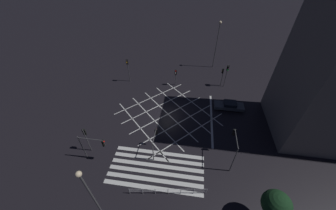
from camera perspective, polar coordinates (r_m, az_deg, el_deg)
The scene contains 15 objects.
ground_plane at distance 28.91m, azimuth 0.00°, elevation -2.77°, with size 200.00×200.00×0.00m, color black.
road_markings at distance 25.18m, azimuth -0.97°, elevation -11.68°, with size 16.55×20.15×0.01m.
traffic_light_nw_cross at distance 34.98m, azimuth -12.19°, elevation 11.50°, with size 0.36×0.39×4.57m.
traffic_light_sw_main at distance 23.07m, azimuth -21.68°, elevation -10.99°, with size 3.15×0.36×3.91m.
traffic_light_median_south at distance 22.71m, azimuth -3.99°, elevation -10.22°, with size 0.36×2.44×3.23m.
traffic_light_se_cross at distance 22.39m, azimuth 19.54°, elevation -11.02°, with size 0.36×2.92×4.36m.
traffic_light_ne_cross at distance 34.39m, azimuth 17.55°, elevation 9.61°, with size 0.36×0.39×4.34m.
traffic_light_median_north at distance 33.68m, azimuth 2.34°, elevation 9.35°, with size 0.36×0.39×3.23m.
traffic_light_ne_main at distance 34.79m, azimuth 16.26°, elevation 9.21°, with size 0.39×0.36×3.56m.
traffic_light_sw_cross at distance 24.43m, azimuth -23.78°, elevation -8.53°, with size 0.36×0.39×3.90m.
street_lamp_east at distance 16.23m, azimuth -21.73°, elevation -24.90°, with size 0.41×0.41×9.62m.
street_lamp_west at distance 38.84m, azimuth 14.98°, elevation 19.69°, with size 0.54×0.54×9.35m.
street_tree_near at distance 20.20m, azimuth 30.11°, elevation -24.77°, with size 2.45×2.45×4.52m.
waiting_car at distance 31.08m, azimuth 18.12°, elevation -0.12°, with size 4.58×1.71×1.20m.
pedestrian_railing at distance 21.28m, azimuth -0.00°, elevation -24.65°, with size 7.98×1.21×1.05m.
Camera 1 is at (3.00, -20.58, 20.09)m, focal length 20.00 mm.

